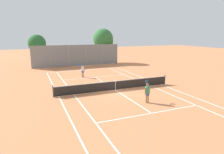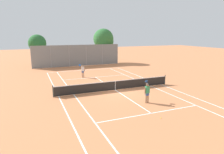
# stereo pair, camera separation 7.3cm
# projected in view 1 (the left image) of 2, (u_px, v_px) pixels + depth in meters

# --- Properties ---
(ground_plane) EXTENTS (120.00, 120.00, 0.00)m
(ground_plane) POSITION_uv_depth(u_px,v_px,m) (115.00, 90.00, 19.82)
(ground_plane) COLOR #CC7A4C
(court_line_markings) EXTENTS (11.10, 23.90, 0.01)m
(court_line_markings) POSITION_uv_depth(u_px,v_px,m) (115.00, 90.00, 19.82)
(court_line_markings) COLOR white
(court_line_markings) RESTS_ON ground
(tennis_net) EXTENTS (12.00, 0.10, 1.07)m
(tennis_net) POSITION_uv_depth(u_px,v_px,m) (115.00, 85.00, 19.71)
(tennis_net) COLOR #474C47
(tennis_net) RESTS_ON ground
(player_near_side) EXTENTS (0.63, 0.76, 1.77)m
(player_near_side) POSITION_uv_depth(u_px,v_px,m) (147.00, 92.00, 16.01)
(player_near_side) COLOR #936B4C
(player_near_side) RESTS_ON ground
(player_far_left) EXTENTS (0.86, 0.68, 1.77)m
(player_far_left) POSITION_uv_depth(u_px,v_px,m) (83.00, 70.00, 25.34)
(player_far_left) COLOR tan
(player_far_left) RESTS_ON ground
(loose_tennis_ball_0) EXTENTS (0.07, 0.07, 0.07)m
(loose_tennis_ball_0) POSITION_uv_depth(u_px,v_px,m) (190.00, 100.00, 16.78)
(loose_tennis_ball_0) COLOR #D1DB33
(loose_tennis_ball_0) RESTS_ON ground
(loose_tennis_ball_1) EXTENTS (0.07, 0.07, 0.07)m
(loose_tennis_ball_1) POSITION_uv_depth(u_px,v_px,m) (100.00, 90.00, 19.67)
(loose_tennis_ball_1) COLOR #D1DB33
(loose_tennis_ball_1) RESTS_ON ground
(loose_tennis_ball_2) EXTENTS (0.07, 0.07, 0.07)m
(loose_tennis_ball_2) POSITION_uv_depth(u_px,v_px,m) (104.00, 93.00, 18.65)
(loose_tennis_ball_2) COLOR #D1DB33
(loose_tennis_ball_2) RESTS_ON ground
(loose_tennis_ball_3) EXTENTS (0.07, 0.07, 0.07)m
(loose_tennis_ball_3) POSITION_uv_depth(u_px,v_px,m) (161.00, 118.00, 13.22)
(loose_tennis_ball_3) COLOR #D1DB33
(loose_tennis_ball_3) RESTS_ON ground
(back_fence) EXTENTS (14.93, 0.08, 3.64)m
(back_fence) POSITION_uv_depth(u_px,v_px,m) (77.00, 56.00, 34.01)
(back_fence) COLOR gray
(back_fence) RESTS_ON ground
(tree_behind_left) EXTENTS (3.00, 3.00, 5.35)m
(tree_behind_left) POSITION_uv_depth(u_px,v_px,m) (37.00, 44.00, 34.13)
(tree_behind_left) COLOR brown
(tree_behind_left) RESTS_ON ground
(tree_behind_right) EXTENTS (3.84, 3.84, 6.42)m
(tree_behind_right) POSITION_uv_depth(u_px,v_px,m) (104.00, 40.00, 37.85)
(tree_behind_right) COLOR brown
(tree_behind_right) RESTS_ON ground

